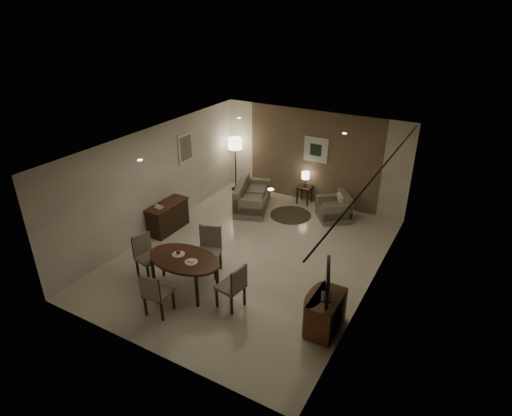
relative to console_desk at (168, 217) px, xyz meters
The scene contains 31 objects.
room_shell 2.70m from the console_desk, ahead, with size 5.50×7.00×2.70m.
taupe_accent 4.39m from the console_desk, 54.45° to the left, with size 3.96×0.03×2.70m, color #77674A.
curtain_wall 5.26m from the console_desk, ahead, with size 0.08×6.70×2.58m, color beige, non-canonical shape.
curtain_rod 5.64m from the console_desk, ahead, with size 0.03×0.03×6.80m, color black.
art_back_frame 4.49m from the console_desk, 53.18° to the left, with size 0.72×0.03×0.72m, color silver.
art_back_canvas 4.48m from the console_desk, 53.06° to the left, with size 0.34×0.01×0.34m, color black.
art_left_frame 1.92m from the console_desk, 100.85° to the left, with size 0.03×0.60×0.80m, color silver.
art_left_canvas 1.91m from the console_desk, 100.16° to the left, with size 0.01×0.46×0.64m, color gray.
downlight_nl 3.12m from the console_desk, 58.80° to the right, with size 0.10×0.10×0.01m, color white.
downlight_nr 4.87m from the console_desk, 24.83° to the right, with size 0.10×0.10×0.01m, color white.
downlight_fl 3.12m from the console_desk, 58.80° to the left, with size 0.10×0.10×0.01m, color white.
downlight_fr 4.87m from the console_desk, 24.83° to the left, with size 0.10×0.10×0.01m, color white.
console_desk is the anchor object (origin of this frame).
telephone 0.52m from the console_desk, 90.00° to the right, with size 0.20×0.14×0.09m, color white, non-canonical shape.
tv_cabinet 5.11m from the console_desk, 17.05° to the right, with size 0.48×0.90×0.70m, color brown, non-canonical shape.
flat_tv 5.14m from the console_desk, 17.12° to the right, with size 0.06×0.88×0.60m, color black, non-canonical shape.
dining_table 2.64m from the console_desk, 42.50° to the right, with size 1.59×0.99×0.74m, color #432015, non-canonical shape.
chair_near 3.28m from the console_desk, 53.18° to the right, with size 0.45×0.45×0.94m, color gray, non-canonical shape.
chair_far 2.31m from the console_desk, 28.33° to the right, with size 0.51×0.51×1.05m, color gray, non-canonical shape.
chair_left 2.08m from the console_desk, 60.87° to the right, with size 0.47×0.47×0.96m, color gray, non-canonical shape.
chair_right 3.54m from the console_desk, 30.53° to the right, with size 0.46×0.46×0.95m, color gray, non-canonical shape.
plate_a 2.50m from the console_desk, 44.47° to the right, with size 0.26×0.26×0.02m, color white.
plate_b 2.86m from the console_desk, 40.24° to the right, with size 0.26×0.26×0.02m, color white.
fruit_apple 2.51m from the console_desk, 44.47° to the right, with size 0.09×0.09×0.09m, color red.
napkin 2.86m from the console_desk, 40.24° to the right, with size 0.12×0.08×0.03m, color white.
round_rug 3.36m from the console_desk, 43.83° to the left, with size 1.14×1.14×0.01m, color #423B25.
sofa 2.52m from the console_desk, 60.12° to the left, with size 0.82×1.65×0.77m, color gray, non-canonical shape.
armchair 4.41m from the console_desk, 37.27° to the left, with size 0.83×0.78×0.73m, color gray, non-canonical shape.
side_table 4.04m from the console_desk, 53.46° to the left, with size 0.40×0.40×0.51m, color black, non-canonical shape.
table_lamp 4.06m from the console_desk, 53.47° to the left, with size 0.22×0.22×0.50m, color #FFEAC1, non-canonical shape.
floor_lamp 3.12m from the console_desk, 87.37° to the left, with size 0.42×0.42×1.67m, color #FFE5B7, non-canonical shape.
Camera 1 is at (4.28, -7.39, 5.45)m, focal length 30.00 mm.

